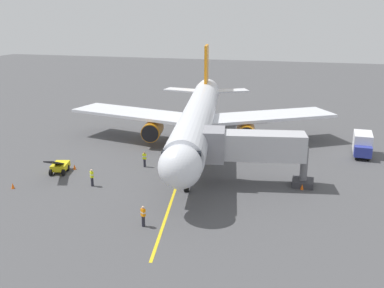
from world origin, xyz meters
TOP-DOWN VIEW (x-y plane):
  - ground_plane at (0.00, 0.00)m, footprint 220.00×220.00m
  - apron_lead_in_line at (-0.72, 6.46)m, footprint 7.58×39.36m
  - airplane at (-0.66, 0.18)m, footprint 34.21×40.16m
  - jet_bridge at (-8.01, 10.29)m, footprint 11.52×4.76m
  - ground_crew_marshaller at (-1.97, 21.35)m, footprint 0.47×0.44m
  - ground_crew_wing_walker at (3.14, 8.35)m, footprint 0.41×0.26m
  - ground_crew_loader at (5.91, 14.91)m, footprint 0.46×0.45m
  - box_truck_near_nose at (-19.79, -2.27)m, footprint 2.12×4.66m
  - belt_loader_portside at (10.98, 12.50)m, footprint 2.34×4.73m
  - safety_cone_nose_left at (10.03, 11.17)m, footprint 0.32×0.32m
  - safety_cone_nose_right at (-13.53, 10.27)m, footprint 0.32×0.32m
  - safety_cone_wing_port at (12.85, 17.55)m, footprint 0.32×0.32m

SIDE VIEW (x-z plane):
  - ground_plane at x=0.00m, z-range 0.00..0.00m
  - apron_lead_in_line at x=-0.72m, z-range 0.00..0.01m
  - safety_cone_nose_left at x=10.03m, z-range 0.00..0.55m
  - safety_cone_nose_right at x=-13.53m, z-range 0.00..0.55m
  - safety_cone_wing_port at x=12.85m, z-range 0.00..0.55m
  - belt_loader_portside at x=10.98m, z-range -0.45..1.88m
  - ground_crew_marshaller at x=-1.97m, z-range 0.03..1.74m
  - ground_crew_wing_walker at x=3.14m, z-range 0.03..1.74m
  - ground_crew_loader at x=5.91m, z-range 0.03..1.74m
  - box_truck_near_nose at x=-19.79m, z-range 0.08..2.70m
  - jet_bridge at x=-8.01m, z-range 1.06..6.46m
  - airplane at x=-0.66m, z-range -1.75..9.75m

